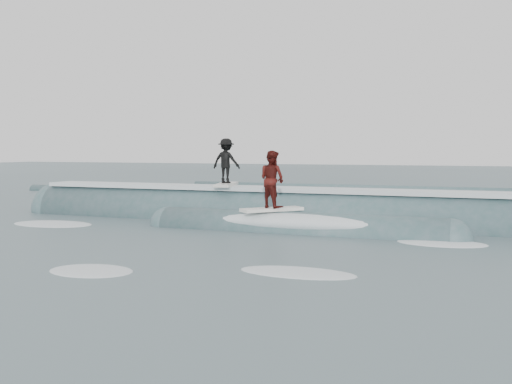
% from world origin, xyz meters
% --- Properties ---
extents(ground, '(160.00, 160.00, 0.00)m').
position_xyz_m(ground, '(0.00, 0.00, 0.00)').
color(ground, '#374950').
rests_on(ground, ground).
extents(breaking_wave, '(20.35, 3.92, 2.29)m').
position_xyz_m(breaking_wave, '(0.32, 4.42, 0.04)').
color(breaking_wave, '#36595B').
rests_on(breaking_wave, ground).
extents(surfer_black, '(1.07, 2.07, 1.72)m').
position_xyz_m(surfer_black, '(-1.54, 4.82, 2.04)').
color(surfer_black, silver).
rests_on(surfer_black, ground).
extents(surfer_red, '(1.76, 1.84, 1.89)m').
position_xyz_m(surfer_red, '(0.99, 2.62, 1.52)').
color(surfer_red, white).
rests_on(surfer_red, ground).
extents(whitewater, '(15.13, 7.67, 0.10)m').
position_xyz_m(whitewater, '(-1.27, -0.49, 0.00)').
color(whitewater, white).
rests_on(whitewater, ground).
extents(far_swells, '(34.74, 8.65, 0.80)m').
position_xyz_m(far_swells, '(-0.56, 17.65, 0.00)').
color(far_swells, '#36595B').
rests_on(far_swells, ground).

